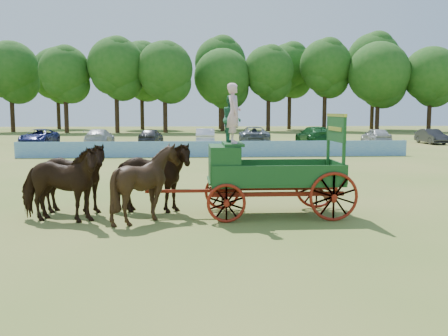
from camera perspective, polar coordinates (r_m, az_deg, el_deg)
ground at (r=15.46m, az=6.08°, el=-4.95°), size 160.00×160.00×0.00m
horse_lead_left at (r=14.47m, az=-18.34°, el=-1.74°), size 2.74×1.71×2.15m
horse_lead_right at (r=15.53m, az=-17.33°, el=-1.16°), size 2.74×1.69×2.15m
horse_wheel_left at (r=14.06m, az=-8.82°, el=-1.71°), size 2.05×1.85×2.15m
horse_wheel_right at (r=15.15m, az=-8.47°, el=-1.11°), size 2.64×1.40×2.15m
farm_dray at (r=14.60m, az=3.03°, el=0.76°), size 6.00×2.00×3.85m
sponsor_banner at (r=33.06m, az=-0.99°, el=2.19°), size 26.00×0.08×1.05m
parked_cars at (r=45.03m, az=-0.89°, el=3.67°), size 53.52×7.58×1.65m
treeline at (r=74.70m, az=-3.65°, el=11.25°), size 90.15×22.45×15.28m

